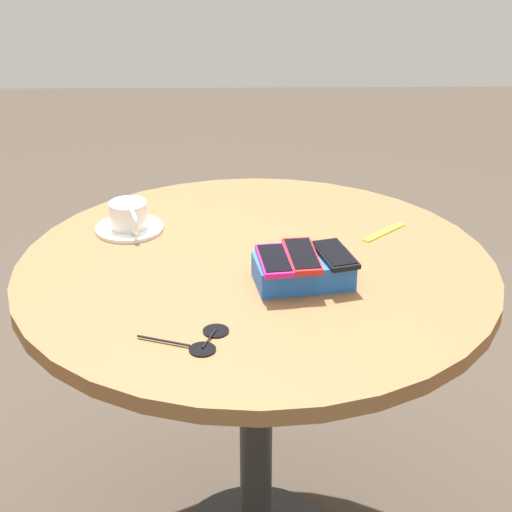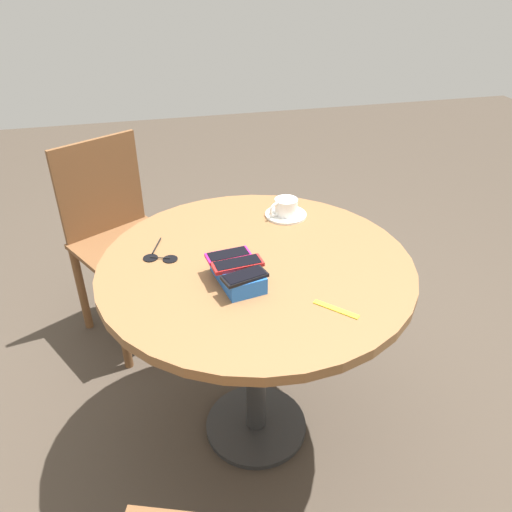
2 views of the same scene
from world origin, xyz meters
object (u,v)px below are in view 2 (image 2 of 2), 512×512
Objects in this scene: phone_box at (238,274)px; saucer at (286,215)px; phone_magenta at (228,255)px; sunglasses at (160,257)px; phone_black at (245,276)px; round_table at (256,292)px; coffee_cup at (285,206)px; lanyard_strap at (336,309)px; phone_red at (238,264)px; chair_near_window at (122,239)px.

phone_box is 0.43m from saucer.
phone_magenta reaches higher than sunglasses.
phone_box reaches higher than saucer.
phone_magenta is 0.39m from saucer.
phone_black reaches higher than phone_box.
coffee_cup is at bearing -32.37° from round_table.
round_table is at bearing 28.44° from lanyard_strap.
phone_red reaches higher than saucer.
phone_red is at bearing -157.04° from chair_near_window.
coffee_cup is at bearing -128.83° from chair_near_window.
coffee_cup is at bearing -68.50° from sunglasses.
phone_black is 0.85× the size of sunglasses.
phone_black is 0.06m from phone_red.
round_table is 6.45× the size of phone_red.
round_table is 7.19× the size of phone_black.
lanyard_strap is at bearing 177.83° from coffee_cup.
sunglasses is (0.23, 0.21, -0.05)m from phone_black.
round_table is 0.86m from chair_near_window.
phone_box is at bearing 145.57° from coffee_cup.
phone_black reaches higher than lanyard_strap.
lanyard_strap is at bearing -150.66° from chair_near_window.
phone_red reaches higher than phone_black.
lanyard_strap reaches higher than round_table.
coffee_cup is at bearing 110.16° from saucer.
phone_box reaches higher than round_table.
chair_near_window reaches higher than sunglasses.
phone_red is at bearing 139.18° from round_table.
phone_magenta is (-0.03, 0.09, 0.17)m from round_table.
chair_near_window is (0.82, 0.35, -0.33)m from phone_red.
coffee_cup is (0.41, -0.23, -0.02)m from phone_black.
sunglasses is at bearing 72.01° from round_table.
coffee_cup reaches higher than lanyard_strap.
sunglasses is 0.18× the size of chair_near_window.
phone_black and phone_magenta have the same top height.
phone_magenta is 0.86× the size of sunglasses.
round_table is 0.33m from saucer.
phone_red is at bearing -130.39° from sunglasses.
sunglasses is at bearing 111.50° from coffee_cup.
round_table is 6.56× the size of saucer.
sunglasses is at bearing 57.03° from phone_magenta.
round_table is 4.88× the size of phone_box.
lanyard_strap is (-0.18, -0.22, -0.02)m from phone_box.
chair_near_window is (0.64, 0.14, -0.28)m from sunglasses.
chair_near_window reaches higher than phone_red.
coffee_cup is 0.85× the size of lanyard_strap.
coffee_cup is at bearing -34.57° from phone_red.
phone_magenta is at bearing -122.97° from sunglasses.
saucer is 1.15× the size of lanyard_strap.
phone_black is at bearing -173.10° from phone_box.
phone_black is 0.11m from phone_magenta.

